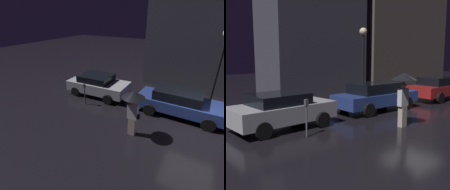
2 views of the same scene
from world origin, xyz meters
The scene contains 9 objects.
ground_plane centered at (0.00, 0.00, 0.00)m, with size 60.00×60.00×0.00m, color black.
building_facade_left centered at (-1.30, 6.50, 4.59)m, with size 6.33×3.00×9.17m.
building_facade_right centered at (7.07, 6.50, 3.82)m, with size 9.00×3.00×7.65m.
parked_car_silver centered at (-6.32, 1.53, 0.73)m, with size 4.05×2.07×1.37m.
parked_car_blue centered at (-1.07, 1.47, 0.74)m, with size 4.65×1.92×1.41m.
parked_car_red centered at (4.55, 1.28, 0.75)m, with size 4.57×1.98×1.41m.
pedestrian_with_umbrella centered at (-2.61, -1.34, 1.63)m, with size 0.99×0.99×2.12m.
parking_meter centered at (-6.24, -0.05, 0.81)m, with size 0.12×0.10×1.31m.
street_lamp_near centered at (0.36, 3.83, 3.11)m, with size 0.45×0.45×4.32m.
Camera 2 is at (-11.46, -7.92, 2.88)m, focal length 45.00 mm.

